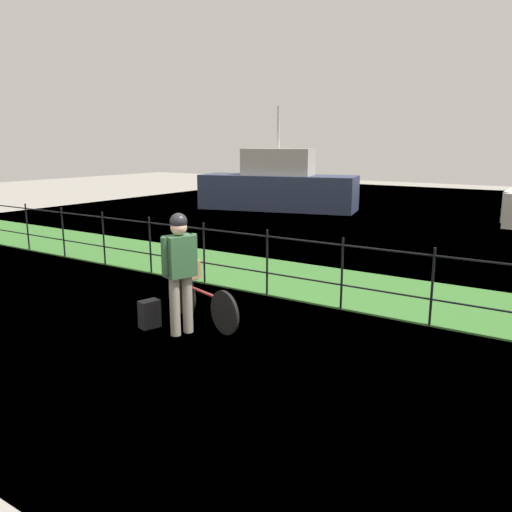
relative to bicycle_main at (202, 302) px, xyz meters
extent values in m
plane|color=gray|center=(0.73, -0.54, -0.33)|extent=(60.00, 60.00, 0.00)
cube|color=#38702D|center=(0.73, 2.89, -0.31)|extent=(27.00, 2.40, 0.03)
plane|color=slate|center=(0.73, 11.22, -0.33)|extent=(30.00, 30.00, 0.00)
cylinder|color=black|center=(-6.88, 1.70, 0.25)|extent=(0.04, 0.04, 1.16)
cylinder|color=black|center=(-5.50, 1.70, 0.25)|extent=(0.04, 0.04, 1.16)
cylinder|color=black|center=(-4.11, 1.70, 0.25)|extent=(0.04, 0.04, 1.16)
cylinder|color=black|center=(-2.73, 1.70, 0.25)|extent=(0.04, 0.04, 1.16)
cylinder|color=black|center=(-1.34, 1.70, 0.25)|extent=(0.04, 0.04, 1.16)
cylinder|color=black|center=(0.04, 1.70, 0.25)|extent=(0.04, 0.04, 1.16)
cylinder|color=black|center=(1.42, 1.70, 0.25)|extent=(0.04, 0.04, 1.16)
cylinder|color=black|center=(2.81, 1.70, 0.25)|extent=(0.04, 0.04, 1.16)
cylinder|color=black|center=(0.73, 1.70, 0.08)|extent=(18.00, 0.03, 0.03)
cylinder|color=black|center=(0.73, 1.70, 0.71)|extent=(18.00, 0.03, 0.03)
cylinder|color=black|center=(0.53, -0.17, -0.02)|extent=(0.60, 0.23, 0.62)
cylinder|color=black|center=(-0.49, 0.16, -0.02)|extent=(0.60, 0.23, 0.62)
cylinder|color=#9E2D2D|center=(0.02, -0.01, 0.15)|extent=(0.81, 0.30, 0.04)
cube|color=black|center=(-0.38, 0.12, 0.19)|extent=(0.22, 0.15, 0.06)
cube|color=slate|center=(-0.38, 0.12, 0.28)|extent=(0.39, 0.26, 0.02)
cube|color=#A87F51|center=(-0.38, 0.12, 0.42)|extent=(0.42, 0.35, 0.27)
ellipsoid|color=tan|center=(-0.38, 0.12, 0.63)|extent=(0.31, 0.22, 0.13)
sphere|color=tan|center=(-0.26, 0.08, 0.68)|extent=(0.11, 0.11, 0.11)
cylinder|color=gray|center=(0.06, -0.39, 0.08)|extent=(0.14, 0.14, 0.82)
cylinder|color=gray|center=(-0.01, -0.58, 0.08)|extent=(0.14, 0.14, 0.82)
cube|color=#2D5633|center=(0.03, -0.48, 0.77)|extent=(0.37, 0.46, 0.56)
cylinder|color=#2D5633|center=(0.09, -0.27, 0.80)|extent=(0.10, 0.10, 0.50)
cylinder|color=#2D5633|center=(-0.04, -0.69, 0.80)|extent=(0.10, 0.10, 0.50)
sphere|color=tan|center=(0.03, -0.48, 1.16)|extent=(0.22, 0.22, 0.22)
sphere|color=black|center=(0.03, -0.48, 1.24)|extent=(0.23, 0.23, 0.23)
cube|color=black|center=(-0.52, -0.55, -0.13)|extent=(0.25, 0.32, 0.40)
cube|color=#2D3856|center=(-5.95, 12.00, 0.35)|extent=(6.44, 3.33, 1.36)
cube|color=#B7B2A8|center=(-5.95, 12.00, 1.54)|extent=(2.95, 1.94, 1.02)
cylinder|color=#B2B2B2|center=(-5.95, 12.00, 2.85)|extent=(0.10, 0.10, 1.60)
camera|label=1|loc=(4.57, -5.50, 2.25)|focal=35.90mm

